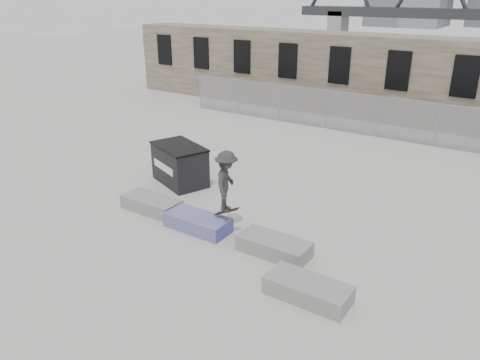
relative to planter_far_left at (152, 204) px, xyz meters
name	(u,v)px	position (x,y,z in m)	size (l,w,h in m)	color
ground	(233,242)	(3.40, -0.23, -0.24)	(120.00, 120.00, 0.00)	#ADADA8
stone_wall	(404,80)	(3.40, 16.01, 2.01)	(36.00, 2.58, 4.50)	brown
chainlink_fence	(378,116)	(3.40, 12.27, 0.79)	(22.06, 0.06, 2.02)	gray
planter_far_left	(152,204)	(0.00, 0.00, 0.00)	(2.00, 0.90, 0.45)	gray
planter_center_left	(198,222)	(2.08, -0.18, 0.00)	(2.00, 0.90, 0.45)	#333599
planter_center_right	(274,246)	(4.70, -0.12, 0.00)	(2.00, 0.90, 0.45)	gray
planter_offset	(308,289)	(6.36, -1.43, 0.00)	(2.00, 0.90, 0.45)	gray
dumpster	(180,164)	(-0.79, 2.37, 0.49)	(2.57, 2.09, 1.46)	black
skateboarder	(226,182)	(2.91, 0.17, 1.39)	(1.09, 1.36, 2.04)	#2D2D30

